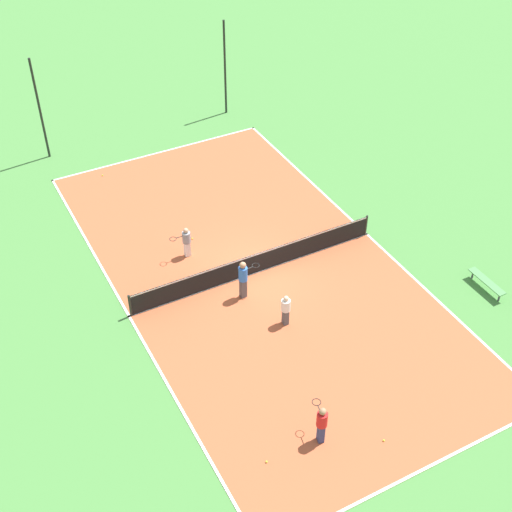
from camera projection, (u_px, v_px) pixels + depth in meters
name	position (u px, v px, depth m)	size (l,w,h in m)	color
ground_plane	(256.00, 273.00, 29.80)	(80.00, 80.00, 0.00)	#47843D
court_surface	(256.00, 272.00, 29.79)	(11.32, 21.90, 0.02)	#B75633
tennis_net	(256.00, 263.00, 29.45)	(11.12, 0.10, 1.03)	black
bench	(487.00, 282.00, 28.74)	(0.36, 1.86, 0.45)	#4C8C4C
player_coach_red	(322.00, 422.00, 22.69)	(0.55, 0.98, 1.58)	navy
player_near_blue	(243.00, 277.00, 27.98)	(0.96, 0.42, 1.77)	#4C4C51
player_far_white	(286.00, 308.00, 26.96)	(0.38, 0.38, 1.39)	#4C4C51
player_baseline_gray	(186.00, 240.00, 30.13)	(0.94, 0.36, 1.45)	white
tennis_ball_left_sideline	(384.00, 440.00, 23.20)	(0.07, 0.07, 0.07)	#CCE033
tennis_ball_midcourt	(266.00, 462.00, 22.57)	(0.07, 0.07, 0.07)	#CCE033
tennis_ball_right_alley	(192.00, 239.00, 31.50)	(0.07, 0.07, 0.07)	#CCE033
tennis_ball_near_net	(102.00, 175.00, 35.49)	(0.07, 0.07, 0.07)	#CCE033
fence_post_back_left	(40.00, 110.00, 35.30)	(0.12, 0.12, 5.37)	black
fence_post_back_right	(225.00, 68.00, 39.01)	(0.12, 0.12, 5.37)	black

